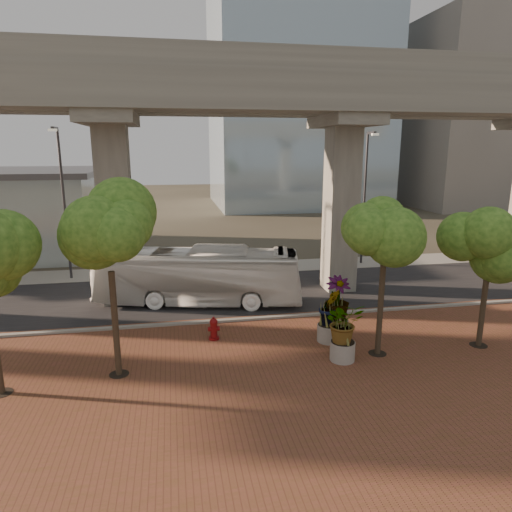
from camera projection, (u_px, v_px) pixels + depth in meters
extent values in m
plane|color=#363227|center=(240.00, 307.00, 23.30)|extent=(160.00, 160.00, 0.00)
cube|color=brown|center=(274.00, 384.00, 15.64)|extent=(70.00, 13.00, 0.06)
cube|color=black|center=(234.00, 294.00, 25.21)|extent=(90.00, 8.00, 0.04)
cube|color=gray|center=(246.00, 320.00, 21.37)|extent=(70.00, 0.25, 0.16)
cube|color=gray|center=(223.00, 269.00, 30.46)|extent=(90.00, 3.00, 0.06)
cube|color=gray|center=(236.00, 91.00, 21.24)|extent=(72.00, 2.40, 1.80)
cube|color=gray|center=(228.00, 98.00, 24.30)|extent=(72.00, 2.40, 1.80)
cube|color=gray|center=(240.00, 54.00, 19.86)|extent=(72.00, 0.12, 1.00)
cube|color=gray|center=(225.00, 73.00, 25.03)|extent=(72.00, 0.12, 1.00)
cube|color=gray|center=(477.00, 116.00, 61.67)|extent=(18.00, 16.00, 24.00)
imported|color=white|center=(199.00, 276.00, 23.48)|extent=(10.85, 4.79, 2.94)
imported|color=black|center=(502.00, 252.00, 32.38)|extent=(4.25, 1.68, 1.37)
cylinder|color=maroon|center=(214.00, 338.00, 19.24)|extent=(0.44, 0.44, 0.10)
cylinder|color=maroon|center=(214.00, 330.00, 19.16)|extent=(0.29, 0.29, 0.71)
sphere|color=maroon|center=(214.00, 322.00, 19.08)|extent=(0.34, 0.34, 0.34)
cylinder|color=maroon|center=(214.00, 319.00, 19.04)|extent=(0.10, 0.10, 0.12)
cylinder|color=maroon|center=(214.00, 329.00, 19.15)|extent=(0.49, 0.20, 0.20)
cylinder|color=gray|center=(342.00, 351.00, 17.29)|extent=(0.95, 0.95, 0.74)
imported|color=#2D5D18|center=(344.00, 322.00, 17.02)|extent=(2.11, 2.11, 1.58)
cylinder|color=#ACA89B|center=(336.00, 329.00, 19.32)|extent=(1.02, 1.02, 0.80)
imported|color=#2D5D18|center=(337.00, 299.00, 19.01)|extent=(2.50, 2.50, 1.88)
cylinder|color=#A9A599|center=(328.00, 333.00, 18.99)|extent=(0.93, 0.93, 0.73)
imported|color=#2D5D18|center=(329.00, 307.00, 18.73)|extent=(2.07, 2.07, 1.55)
cylinder|color=black|center=(2.00, 393.00, 15.03)|extent=(0.70, 0.70, 0.01)
cylinder|color=#473B28|center=(115.00, 324.00, 15.83)|extent=(0.22, 0.22, 3.81)
cylinder|color=black|center=(119.00, 374.00, 16.27)|extent=(0.70, 0.70, 0.01)
cylinder|color=#473B28|center=(380.00, 307.00, 17.46)|extent=(0.22, 0.22, 3.86)
cylinder|color=black|center=(377.00, 353.00, 17.91)|extent=(0.70, 0.70, 0.01)
cylinder|color=#473B28|center=(483.00, 308.00, 18.28)|extent=(0.22, 0.22, 3.21)
cylinder|color=black|center=(478.00, 345.00, 18.65)|extent=(0.70, 0.70, 0.01)
cylinder|color=#333238|center=(65.00, 206.00, 27.24)|extent=(0.16, 0.16, 8.95)
cube|color=#333238|center=(55.00, 128.00, 25.67)|extent=(0.17, 1.12, 0.17)
cube|color=silver|center=(52.00, 130.00, 25.16)|extent=(0.45, 0.22, 0.13)
cylinder|color=#28282D|center=(364.00, 200.00, 30.98)|extent=(0.15, 0.15, 8.81)
cube|color=#28282D|center=(372.00, 133.00, 29.43)|extent=(0.17, 1.10, 0.17)
cube|color=silver|center=(375.00, 134.00, 28.92)|extent=(0.44, 0.22, 0.13)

